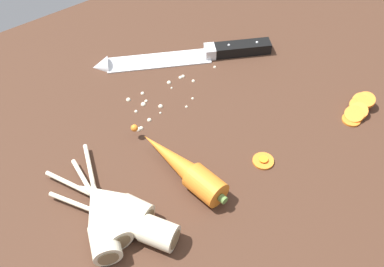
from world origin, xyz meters
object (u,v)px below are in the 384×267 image
(carrot_slice_stack, at_px, (358,109))
(carrot_slice_stray_near, at_px, (263,160))
(parsnip_back, at_px, (132,223))
(whole_carrot, at_px, (183,167))
(parsnip_front, at_px, (99,216))
(chefs_knife, at_px, (180,56))
(parsnip_mid_right, at_px, (113,202))
(parsnip_mid_left, at_px, (104,212))

(carrot_slice_stack, relative_size, carrot_slice_stray_near, 2.23)
(parsnip_back, bearing_deg, whole_carrot, 18.05)
(parsnip_front, height_order, parsnip_back, same)
(parsnip_back, height_order, carrot_slice_stack, parsnip_back)
(carrot_slice_stack, distance_m, carrot_slice_stray_near, 0.21)
(chefs_knife, height_order, parsnip_back, parsnip_back)
(parsnip_back, relative_size, carrot_slice_stray_near, 5.48)
(parsnip_back, bearing_deg, carrot_slice_stray_near, -3.63)
(whole_carrot, distance_m, parsnip_back, 0.12)
(whole_carrot, xyz_separation_m, parsnip_mid_right, (-0.12, 0.01, -0.00))
(chefs_knife, xyz_separation_m, parsnip_mid_right, (-0.27, -0.23, 0.01))
(carrot_slice_stack, bearing_deg, parsnip_mid_right, 170.50)
(parsnip_back, relative_size, carrot_slice_stack, 2.45)
(whole_carrot, height_order, parsnip_back, whole_carrot)
(parsnip_mid_right, xyz_separation_m, carrot_slice_stray_near, (0.24, -0.06, -0.02))
(parsnip_front, bearing_deg, parsnip_mid_left, 12.30)
(whole_carrot, distance_m, carrot_slice_stack, 0.33)
(chefs_knife, height_order, whole_carrot, whole_carrot)
(parsnip_back, distance_m, carrot_slice_stack, 0.44)
(whole_carrot, xyz_separation_m, parsnip_front, (-0.14, -0.00, -0.00))
(parsnip_front, distance_m, parsnip_mid_right, 0.03)
(parsnip_mid_right, relative_size, carrot_slice_stack, 2.29)
(parsnip_front, xyz_separation_m, parsnip_mid_left, (0.01, 0.00, 0.00))
(whole_carrot, xyz_separation_m, parsnip_back, (-0.11, -0.04, -0.00))
(whole_carrot, bearing_deg, parsnip_back, -161.95)
(chefs_knife, height_order, carrot_slice_stray_near, chefs_knife)
(carrot_slice_stack, bearing_deg, carrot_slice_stray_near, 176.24)
(parsnip_front, bearing_deg, chefs_knife, 37.92)
(whole_carrot, bearing_deg, parsnip_front, -179.78)
(chefs_knife, xyz_separation_m, carrot_slice_stray_near, (-0.04, -0.29, -0.00))
(chefs_knife, bearing_deg, parsnip_front, -142.08)
(parsnip_mid_left, xyz_separation_m, carrot_slice_stray_near, (0.26, -0.05, -0.02))
(carrot_slice_stack, xyz_separation_m, carrot_slice_stray_near, (-0.21, 0.01, -0.01))
(parsnip_mid_left, height_order, carrot_slice_stack, parsnip_mid_left)
(whole_carrot, xyz_separation_m, carrot_slice_stack, (0.32, -0.07, -0.01))
(carrot_slice_stack, height_order, carrot_slice_stray_near, carrot_slice_stack)
(parsnip_front, xyz_separation_m, parsnip_back, (0.03, -0.04, 0.00))
(whole_carrot, bearing_deg, parsnip_mid_right, 175.70)
(chefs_knife, bearing_deg, whole_carrot, -123.87)
(parsnip_mid_left, relative_size, carrot_slice_stack, 2.29)
(parsnip_mid_right, distance_m, parsnip_back, 0.05)
(carrot_slice_stray_near, bearing_deg, parsnip_mid_right, 165.64)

